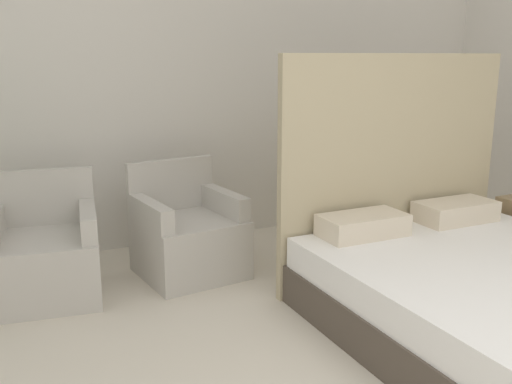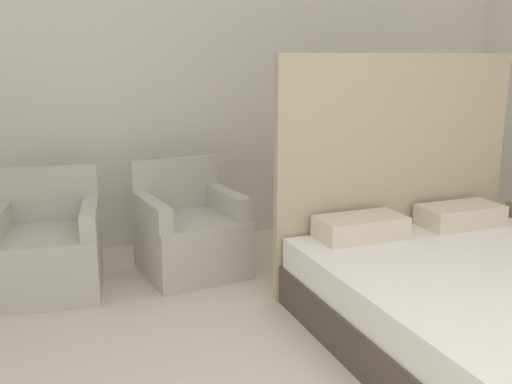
% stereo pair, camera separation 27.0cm
% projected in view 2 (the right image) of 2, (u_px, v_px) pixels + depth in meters
% --- Properties ---
extents(wall_back, '(10.00, 0.06, 2.90)m').
position_uv_depth(wall_back, '(201.00, 70.00, 4.78)').
color(wall_back, silver).
rests_on(wall_back, ground_plane).
extents(bed, '(1.77, 2.14, 1.58)m').
position_uv_depth(bed, '(491.00, 296.00, 3.13)').
color(bed, '#4C4238').
rests_on(bed, ground_plane).
extents(armchair_near_window_left, '(0.77, 0.76, 0.81)m').
position_uv_depth(armchair_near_window_left, '(48.00, 254.00, 3.85)').
color(armchair_near_window_left, '#B7B2A8').
rests_on(armchair_near_window_left, ground_plane).
extents(armchair_near_window_right, '(0.76, 0.75, 0.81)m').
position_uv_depth(armchair_near_window_right, '(190.00, 237.00, 4.20)').
color(armchair_near_window_right, '#B7B2A8').
rests_on(armchair_near_window_right, ground_plane).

